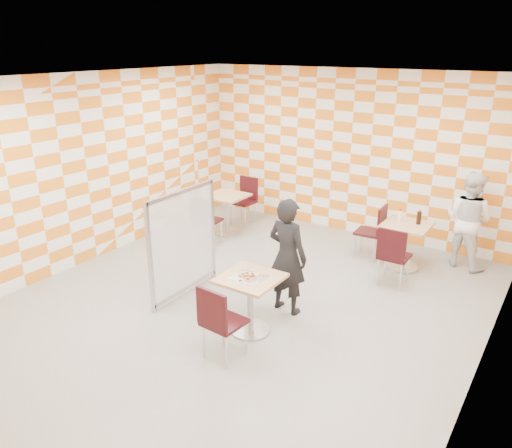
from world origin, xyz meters
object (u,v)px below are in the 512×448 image
(chair_empty_near, at_px, (204,217))
(man_dark, at_px, (287,256))
(chair_second_front, at_px, (393,252))
(sport_bottle, at_px, (400,215))
(chair_main_front, at_px, (219,318))
(chair_second_side, at_px, (375,228))
(man_white, at_px, (468,220))
(second_table, at_px, (405,238))
(chair_empty_far, at_px, (246,197))
(partition, at_px, (183,242))
(empty_table, at_px, (227,207))
(soda_bottle, at_px, (419,218))
(main_table, at_px, (250,295))

(chair_empty_near, bearing_deg, man_dark, -26.39)
(man_dark, bearing_deg, chair_second_front, -117.22)
(sport_bottle, bearing_deg, chair_main_front, -102.15)
(chair_second_front, xyz_separation_m, sport_bottle, (-0.20, 0.83, 0.29))
(chair_second_side, xyz_separation_m, chair_empty_near, (-2.68, -1.12, 0.00))
(chair_second_front, relative_size, man_white, 0.59)
(second_table, bearing_deg, sport_bottle, 147.62)
(chair_empty_near, bearing_deg, chair_second_side, 22.68)
(second_table, relative_size, chair_main_front, 0.81)
(chair_empty_far, height_order, man_dark, man_dark)
(partition, height_order, man_white, man_white)
(man_white, relative_size, sport_bottle, 7.82)
(partition, bearing_deg, chair_main_front, -36.24)
(man_dark, bearing_deg, partition, 20.60)
(empty_table, bearing_deg, soda_bottle, 6.38)
(empty_table, distance_m, soda_bottle, 3.47)
(chair_empty_near, bearing_deg, man_white, 22.57)
(second_table, xyz_separation_m, chair_empty_far, (-3.32, 0.39, 0.04))
(chair_empty_near, xyz_separation_m, chair_empty_far, (-0.09, 1.41, 0.00))
(chair_second_side, height_order, chair_empty_far, same)
(man_white, bearing_deg, man_dark, 76.89)
(empty_table, relative_size, chair_empty_far, 0.81)
(chair_main_front, height_order, chair_empty_far, same)
(chair_second_front, height_order, soda_bottle, soda_bottle)
(man_dark, distance_m, soda_bottle, 2.50)
(chair_empty_near, bearing_deg, main_table, -40.01)
(empty_table, height_order, chair_empty_far, chair_empty_far)
(chair_empty_far, bearing_deg, man_dark, -46.59)
(chair_second_front, bearing_deg, man_white, 62.25)
(man_white, bearing_deg, empty_table, 30.21)
(empty_table, bearing_deg, sport_bottle, 6.87)
(empty_table, bearing_deg, chair_second_side, 8.01)
(chair_second_side, xyz_separation_m, soda_bottle, (0.69, -0.00, 0.31))
(sport_bottle, relative_size, soda_bottle, 0.87)
(chair_empty_far, distance_m, sport_bottle, 3.19)
(chair_main_front, distance_m, chair_empty_far, 4.63)
(chair_second_side, height_order, soda_bottle, soda_bottle)
(man_dark, xyz_separation_m, man_white, (1.66, 2.82, -0.01))
(main_table, xyz_separation_m, second_table, (0.99, 2.89, 0.00))
(chair_empty_far, relative_size, man_white, 0.59)
(empty_table, relative_size, chair_empty_near, 0.81)
(empty_table, distance_m, man_dark, 3.07)
(second_table, bearing_deg, empty_table, -175.06)
(chair_second_side, bearing_deg, man_dark, -98.71)
(chair_second_side, bearing_deg, soda_bottle, -0.22)
(chair_main_front, xyz_separation_m, chair_empty_near, (-2.28, 2.57, 0.00))
(chair_empty_far, distance_m, man_dark, 3.54)
(main_table, xyz_separation_m, chair_empty_far, (-2.32, 3.28, 0.04))
(chair_empty_far, bearing_deg, chair_second_side, -5.90)
(chair_main_front, relative_size, chair_empty_far, 1.00)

